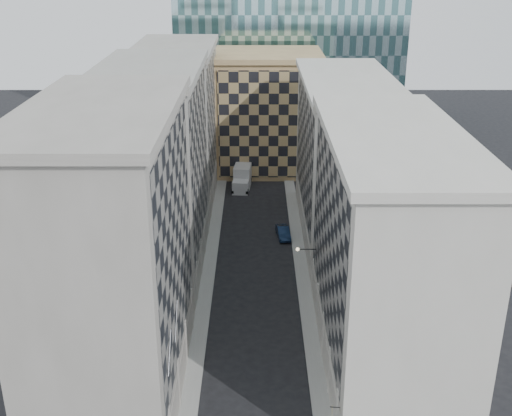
{
  "coord_description": "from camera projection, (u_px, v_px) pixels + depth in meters",
  "views": [
    {
      "loc": [
        0.06,
        -33.12,
        33.94
      ],
      "look_at": [
        0.08,
        15.39,
        14.13
      ],
      "focal_mm": 45.0,
      "sensor_mm": 36.0,
      "label": 1
    }
  ],
  "objects": [
    {
      "name": "bldg_right_b",
      "position": [
        344.0,
        158.0,
        78.66
      ],
      "size": [
        10.8,
        28.8,
        19.7
      ],
      "color": "beige",
      "rests_on": "ground"
    },
    {
      "name": "box_truck",
      "position": [
        242.0,
        179.0,
        96.72
      ],
      "size": [
        2.94,
        6.16,
        3.27
      ],
      "rotation": [
        0.0,
        0.0,
        -0.09
      ],
      "color": "#BDBDBD",
      "rests_on": "ground"
    },
    {
      "name": "sidewalk_east",
      "position": [
        302.0,
        275.0,
        71.24
      ],
      "size": [
        1.5,
        100.0,
        0.15
      ],
      "primitive_type": "cube",
      "color": "gray",
      "rests_on": "ground"
    },
    {
      "name": "flagpoles_left",
      "position": [
        173.0,
        336.0,
        46.02
      ],
      "size": [
        0.1,
        6.33,
        2.33
      ],
      "color": "gray",
      "rests_on": "ground"
    },
    {
      "name": "shop_sign",
      "position": [
        332.0,
        411.0,
        44.82
      ],
      "size": [
        0.72,
        0.63,
        0.7
      ],
      "rotation": [
        0.0,
        0.0,
        -0.1
      ],
      "color": "black",
      "rests_on": "ground"
    },
    {
      "name": "sidewalk_west",
      "position": [
        208.0,
        275.0,
        71.24
      ],
      "size": [
        1.5,
        100.0,
        0.15
      ],
      "primitive_type": "cube",
      "color": "gray",
      "rests_on": "ground"
    },
    {
      "name": "dark_car",
      "position": [
        283.0,
        232.0,
        80.44
      ],
      "size": [
        1.91,
        4.29,
        1.37
      ],
      "primitive_type": "imported",
      "rotation": [
        0.0,
        0.0,
        0.11
      ],
      "color": "#10203C",
      "rests_on": "ground"
    },
    {
      "name": "bldg_right_a",
      "position": [
        385.0,
        252.0,
        53.48
      ],
      "size": [
        10.8,
        26.8,
        20.7
      ],
      "color": "beige",
      "rests_on": "ground"
    },
    {
      "name": "bracket_lamp",
      "position": [
        299.0,
        249.0,
        63.37
      ],
      "size": [
        1.98,
        0.36,
        0.36
      ],
      "color": "black",
      "rests_on": "ground"
    },
    {
      "name": "bldg_left_a",
      "position": [
        113.0,
        257.0,
        49.2
      ],
      "size": [
        10.8,
        22.8,
        23.7
      ],
      "color": "gray",
      "rests_on": "ground"
    },
    {
      "name": "bldg_left_c",
      "position": [
        178.0,
        124.0,
        90.31
      ],
      "size": [
        10.8,
        22.8,
        21.7
      ],
      "color": "gray",
      "rests_on": "ground"
    },
    {
      "name": "bldg_left_b",
      "position": [
        155.0,
        171.0,
        69.76
      ],
      "size": [
        10.8,
        22.8,
        22.7
      ],
      "color": "gray",
      "rests_on": "ground"
    },
    {
      "name": "tan_block",
      "position": [
        268.0,
        111.0,
        102.78
      ],
      "size": [
        16.8,
        14.8,
        18.8
      ],
      "color": "tan",
      "rests_on": "ground"
    }
  ]
}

